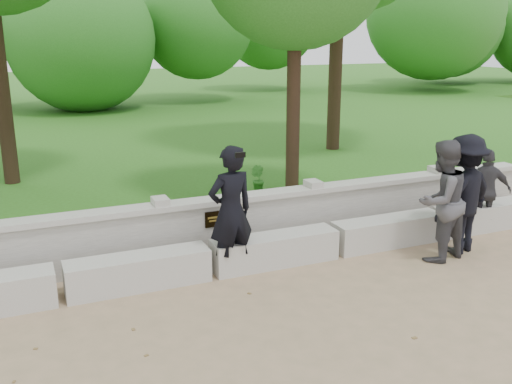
{
  "coord_description": "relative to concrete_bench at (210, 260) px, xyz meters",
  "views": [
    {
      "loc": [
        -2.33,
        -5.16,
        3.27
      ],
      "look_at": [
        0.72,
        1.95,
        1.12
      ],
      "focal_mm": 40.0,
      "sensor_mm": 36.0,
      "label": 1
    }
  ],
  "objects": [
    {
      "name": "lawn",
      "position": [
        -0.0,
        12.1,
        -0.1
      ],
      "size": [
        40.0,
        22.0,
        0.25
      ],
      "primitive_type": "cube",
      "color": "#295617",
      "rests_on": "ground"
    },
    {
      "name": "ground",
      "position": [
        -0.0,
        -1.9,
        -0.22
      ],
      "size": [
        80.0,
        80.0,
        0.0
      ],
      "primitive_type": "plane",
      "color": "#9F8061",
      "rests_on": "ground"
    },
    {
      "name": "visitor_right",
      "position": [
        4.86,
        -0.1,
        0.49
      ],
      "size": [
        0.91,
        0.66,
        1.43
      ],
      "color": "#37363A",
      "rests_on": "ground"
    },
    {
      "name": "visitor_left",
      "position": [
        3.32,
        -0.77,
        0.68
      ],
      "size": [
        1.01,
        0.86,
        1.82
      ],
      "color": "#434248",
      "rests_on": "ground"
    },
    {
      "name": "parapet_wall",
      "position": [
        0.0,
        0.7,
        0.24
      ],
      "size": [
        12.5,
        0.35,
        0.9
      ],
      "color": "#BAB7AF",
      "rests_on": "ground"
    },
    {
      "name": "concrete_bench",
      "position": [
        0.0,
        0.0,
        0.0
      ],
      "size": [
        11.9,
        0.45,
        0.45
      ],
      "color": "beige",
      "rests_on": "ground"
    },
    {
      "name": "shrub_b",
      "position": [
        1.98,
        2.91,
        0.29
      ],
      "size": [
        0.31,
        0.35,
        0.53
      ],
      "primitive_type": "imported",
      "rotation": [
        0.0,
        0.0,
        1.88
      ],
      "color": "#317126",
      "rests_on": "lawn"
    },
    {
      "name": "man_main",
      "position": [
        0.28,
        -0.1,
        0.7
      ],
      "size": [
        0.74,
        0.67,
        1.85
      ],
      "color": "black",
      "rests_on": "ground"
    },
    {
      "name": "visitor_mid",
      "position": [
        3.85,
        -0.65,
        0.69
      ],
      "size": [
        1.32,
        0.96,
        1.84
      ],
      "color": "black",
      "rests_on": "ground"
    }
  ]
}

